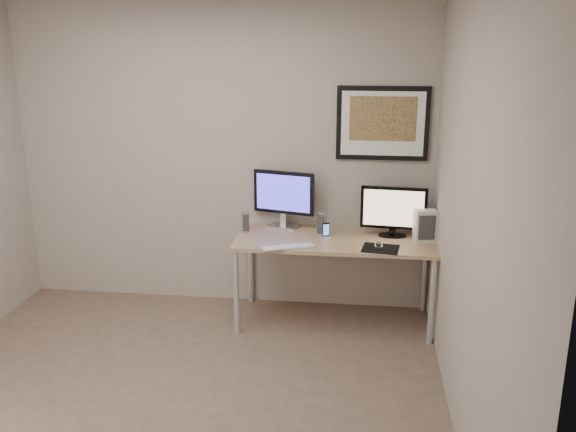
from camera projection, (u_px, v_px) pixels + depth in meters
name	position (u px, v px, depth m)	size (l,w,h in m)	color
floor	(169.00, 403.00, 3.96)	(3.60, 3.60, 0.00)	brown
room	(177.00, 141.00, 3.93)	(3.60, 3.60, 3.60)	white
desk	(335.00, 246.00, 4.94)	(1.60, 0.70, 0.73)	olive
framed_art	(383.00, 123.00, 4.95)	(0.75, 0.04, 0.60)	black
monitor_large	(284.00, 197.00, 5.15)	(0.53, 0.23, 0.49)	#B0B0B5
monitor_tv	(393.00, 210.00, 4.91)	(0.53, 0.14, 0.42)	black
speaker_left	(245.00, 222.00, 5.08)	(0.07, 0.07, 0.17)	#B0B0B5
speaker_right	(322.00, 223.00, 4.99)	(0.08, 0.08, 0.19)	#B0B0B5
phone_dock	(326.00, 230.00, 4.91)	(0.06, 0.06, 0.13)	black
keyboard	(288.00, 247.00, 4.69)	(0.42, 0.11, 0.01)	#BBBCC0
mousepad	(381.00, 248.00, 4.68)	(0.28, 0.25, 0.00)	black
mouse	(379.00, 245.00, 4.71)	(0.05, 0.10, 0.03)	black
fan_unit	(425.00, 225.00, 4.83)	(0.17, 0.12, 0.25)	silver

